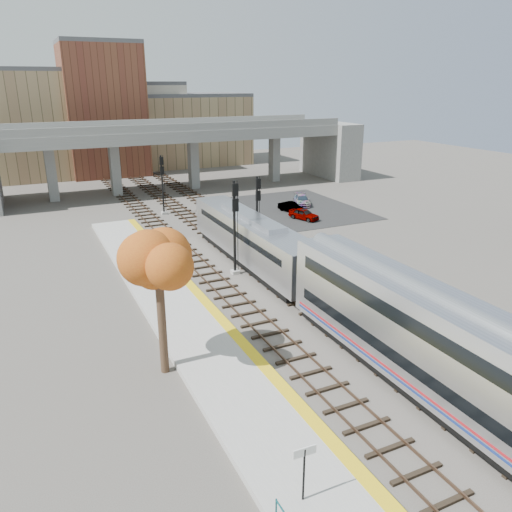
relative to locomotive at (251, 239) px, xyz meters
name	(u,v)px	position (x,y,z in m)	size (l,w,h in m)	color
ground	(320,329)	(-1.00, -12.38, -2.28)	(160.00, 160.00, 0.00)	#47423D
platform	(211,352)	(-8.25, -12.38, -2.10)	(4.50, 60.00, 0.35)	#9E9E99
yellow_strip	(242,342)	(-6.35, -12.38, -1.92)	(0.70, 60.00, 0.01)	yellow
tracks	(250,263)	(-0.07, 0.12, -2.20)	(10.70, 95.00, 0.25)	black
overpass	(179,148)	(3.92, 32.62, 3.53)	(54.00, 12.00, 9.50)	slate
buildings_far	(120,123)	(0.26, 54.19, 5.60)	(43.00, 21.00, 20.60)	#A0885D
parking_lot	(294,208)	(13.00, 15.62, -2.26)	(14.00, 18.00, 0.04)	black
locomotive	(251,239)	(0.00, 0.00, 0.00)	(3.02, 19.05, 4.10)	#A8AAB2
coach	(468,366)	(0.00, -22.61, 0.52)	(3.03, 25.00, 5.00)	#A8AAB2
signal_mast_near	(235,228)	(-2.10, -1.46, 1.54)	(0.60, 0.64, 7.52)	#9E9E99
signal_mast_mid	(257,215)	(2.00, 3.08, 1.03)	(0.60, 0.64, 6.77)	#9E9E99
signal_mast_far	(163,186)	(-2.10, 19.56, 1.03)	(0.60, 0.64, 6.78)	#9E9E99
station_sign	(304,463)	(-9.02, -23.83, -0.30)	(0.90, 0.09, 2.27)	black
tree	(158,271)	(-11.07, -12.92, 3.46)	(3.60, 3.60, 7.73)	#382619
car_a	(304,214)	(11.32, 10.56, -1.63)	(1.45, 3.60, 1.23)	#99999E
car_b	(291,207)	(11.69, 14.12, -1.66)	(1.22, 3.50, 1.15)	#99999E
car_c	(302,200)	(14.63, 16.63, -1.62)	(1.72, 4.23, 1.23)	#99999E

